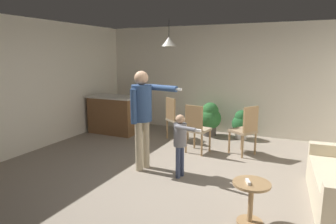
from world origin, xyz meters
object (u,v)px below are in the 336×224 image
at_px(side_table_by_couch, 251,198).
at_px(spare_remote_on_table, 248,182).
at_px(kitchen_counter, 114,114).
at_px(person_child, 181,139).
at_px(potted_plant_corner, 210,117).
at_px(person_adult, 142,109).
at_px(dining_chair_by_counter, 246,128).
at_px(dining_chair_near_wall, 175,117).
at_px(potted_plant_by_wall, 242,123).
at_px(dining_chair_centre_back, 196,127).

bearing_deg(side_table_by_couch, spare_remote_on_table, -133.21).
height_order(kitchen_counter, person_child, person_child).
relative_size(side_table_by_couch, potted_plant_corner, 0.63).
bearing_deg(person_adult, kitchen_counter, -121.88).
bearing_deg(spare_remote_on_table, side_table_by_couch, 46.79).
bearing_deg(dining_chair_by_counter, person_adult, 168.00).
distance_m(kitchen_counter, potted_plant_corner, 2.43).
height_order(dining_chair_by_counter, dining_chair_near_wall, same).
xyz_separation_m(kitchen_counter, dining_chair_by_counter, (3.36, -0.33, 0.07)).
relative_size(dining_chair_near_wall, potted_plant_corner, 1.21).
bearing_deg(potted_plant_by_wall, person_adult, -114.03).
distance_m(kitchen_counter, dining_chair_centre_back, 2.52).
height_order(dining_chair_by_counter, potted_plant_by_wall, dining_chair_by_counter).
bearing_deg(kitchen_counter, potted_plant_corner, 18.38).
bearing_deg(potted_plant_by_wall, spare_remote_on_table, -77.98).
distance_m(dining_chair_by_counter, potted_plant_corner, 1.52).
xyz_separation_m(person_adult, spare_remote_on_table, (1.96, -1.00, -0.53)).
relative_size(potted_plant_corner, potted_plant_by_wall, 1.20).
distance_m(side_table_by_couch, dining_chair_by_counter, 2.52).
bearing_deg(kitchen_counter, potted_plant_by_wall, 14.91).
relative_size(dining_chair_centre_back, potted_plant_corner, 1.21).
xyz_separation_m(kitchen_counter, side_table_by_couch, (3.88, -2.79, -0.15)).
height_order(potted_plant_corner, potted_plant_by_wall, potted_plant_corner).
bearing_deg(potted_plant_by_wall, kitchen_counter, -165.09).
distance_m(side_table_by_couch, potted_plant_corner, 3.89).
height_order(dining_chair_near_wall, potted_plant_by_wall, dining_chair_near_wall).
bearing_deg(spare_remote_on_table, person_child, 142.38).
height_order(kitchen_counter, potted_plant_corner, kitchen_counter).
distance_m(person_adult, potted_plant_corner, 2.70).
height_order(potted_plant_corner, spare_remote_on_table, potted_plant_corner).
distance_m(dining_chair_by_counter, potted_plant_by_wall, 1.19).
bearing_deg(potted_plant_by_wall, person_child, -99.61).
height_order(person_adult, dining_chair_centre_back, person_adult).
bearing_deg(dining_chair_by_counter, potted_plant_corner, 76.55).
xyz_separation_m(kitchen_counter, dining_chair_centre_back, (2.44, -0.63, 0.07)).
bearing_deg(potted_plant_corner, person_adult, -99.19).
height_order(side_table_by_couch, potted_plant_corner, potted_plant_corner).
bearing_deg(potted_plant_corner, kitchen_counter, -161.62).
bearing_deg(dining_chair_centre_back, person_adult, -105.78).
relative_size(side_table_by_couch, person_child, 0.50).
bearing_deg(kitchen_counter, dining_chair_centre_back, -14.46).
distance_m(person_child, spare_remote_on_table, 1.56).
xyz_separation_m(side_table_by_couch, dining_chair_centre_back, (-1.44, 2.16, 0.22)).
distance_m(side_table_by_couch, potted_plant_by_wall, 3.70).
bearing_deg(potted_plant_by_wall, potted_plant_corner, -176.21).
bearing_deg(dining_chair_by_counter, dining_chair_near_wall, 109.17).
height_order(kitchen_counter, spare_remote_on_table, kitchen_counter).
bearing_deg(side_table_by_couch, potted_plant_corner, 113.87).
relative_size(side_table_by_couch, person_adult, 0.30).
height_order(person_child, spare_remote_on_table, person_child).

